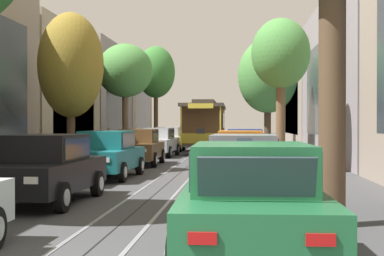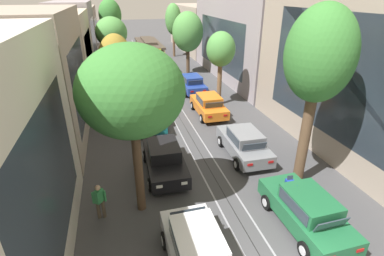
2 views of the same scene
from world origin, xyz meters
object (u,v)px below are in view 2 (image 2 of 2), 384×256
at_px(parked_car_white_near_left, 199,254).
at_px(pedestrian_on_left_pavement, 108,73).
at_px(street_tree_kerb_left_second, 116,64).
at_px(street_tree_kerb_right_second, 221,50).
at_px(street_tree_kerb_right_mid, 188,32).
at_px(parked_car_brown_fourth_left, 142,90).
at_px(parked_car_green_near_right, 306,210).
at_px(parked_car_blue_fourth_right, 192,84).
at_px(street_tree_kerb_right_fourth, 173,20).
at_px(cable_car_trolley, 149,53).
at_px(motorcycle_with_rider, 294,199).
at_px(street_tree_kerb_right_near, 319,58).
at_px(pedestrian_on_right_pavement, 99,200).
at_px(street_tree_kerb_left_near, 131,93).
at_px(parked_car_teal_mid_left, 150,115).
at_px(parked_car_silver_fifth_left, 135,72).
at_px(parked_car_orange_mid_right, 209,105).
at_px(street_tree_kerb_left_fourth, 110,15).
at_px(parked_car_black_second_left, 164,159).
at_px(parked_car_silver_sixth_left, 130,61).
at_px(street_tree_kerb_left_mid, 111,33).
at_px(parked_car_grey_second_right, 244,143).

height_order(parked_car_white_near_left, pedestrian_on_left_pavement, parked_car_white_near_left).
distance_m(street_tree_kerb_left_second, pedestrian_on_left_pavement, 10.59).
distance_m(street_tree_kerb_right_second, street_tree_kerb_right_mid, 10.63).
height_order(parked_car_brown_fourth_left, parked_car_green_near_right, same).
height_order(parked_car_blue_fourth_right, pedestrian_on_left_pavement, parked_car_blue_fourth_right).
relative_size(street_tree_kerb_right_second, street_tree_kerb_right_fourth, 0.82).
relative_size(cable_car_trolley, motorcycle_with_rider, 4.81).
relative_size(parked_car_green_near_right, street_tree_kerb_right_near, 0.54).
xyz_separation_m(street_tree_kerb_left_second, motorcycle_with_rider, (6.31, -12.58, -3.15)).
bearing_deg(motorcycle_with_rider, pedestrian_on_right_pavement, 165.70).
xyz_separation_m(street_tree_kerb_left_near, cable_car_trolley, (3.77, 26.34, -3.54)).
height_order(street_tree_kerb_right_fourth, pedestrian_on_right_pavement, street_tree_kerb_right_fourth).
xyz_separation_m(street_tree_kerb_right_mid, street_tree_kerb_right_fourth, (0.42, 9.82, 0.47)).
height_order(parked_car_teal_mid_left, cable_car_trolley, cable_car_trolley).
xyz_separation_m(parked_car_teal_mid_left, street_tree_kerb_left_near, (-1.48, -8.44, 4.40)).
bearing_deg(parked_car_silver_fifth_left, parked_car_green_near_right, -78.85).
bearing_deg(parked_car_orange_mid_right, parked_car_silver_fifth_left, 111.77).
bearing_deg(street_tree_kerb_left_near, parked_car_blue_fourth_right, 67.59).
height_order(parked_car_orange_mid_right, street_tree_kerb_right_fourth, street_tree_kerb_right_fourth).
height_order(parked_car_blue_fourth_right, street_tree_kerb_left_fourth, street_tree_kerb_left_fourth).
height_order(parked_car_white_near_left, parked_car_brown_fourth_left, same).
height_order(parked_car_silver_fifth_left, parked_car_green_near_right, same).
distance_m(parked_car_white_near_left, parked_car_silver_fifth_left, 24.26).
distance_m(parked_car_black_second_left, parked_car_brown_fourth_left, 11.84).
height_order(parked_car_silver_sixth_left, parked_car_green_near_right, same).
bearing_deg(parked_car_silver_fifth_left, street_tree_kerb_right_fourth, 59.74).
bearing_deg(street_tree_kerb_left_second, parked_car_silver_sixth_left, 83.86).
xyz_separation_m(parked_car_white_near_left, pedestrian_on_right_pavement, (-3.14, 3.50, 0.10)).
height_order(street_tree_kerb_left_mid, street_tree_kerb_right_near, street_tree_kerb_right_near).
bearing_deg(street_tree_kerb_left_fourth, parked_car_teal_mid_left, -85.64).
bearing_deg(parked_car_orange_mid_right, street_tree_kerb_right_mid, 82.85).
height_order(parked_car_green_near_right, pedestrian_on_right_pavement, pedestrian_on_right_pavement).
distance_m(street_tree_kerb_left_near, pedestrian_on_left_pavement, 21.05).
xyz_separation_m(parked_car_teal_mid_left, pedestrian_on_left_pavement, (-2.72, 12.12, 0.08)).
bearing_deg(street_tree_kerb_left_second, street_tree_kerb_right_fourth, 68.59).
xyz_separation_m(parked_car_orange_mid_right, street_tree_kerb_right_mid, (1.58, 12.62, 3.70)).
height_order(parked_car_black_second_left, parked_car_grey_second_right, same).
relative_size(parked_car_grey_second_right, street_tree_kerb_left_second, 0.73).
relative_size(parked_car_silver_fifth_left, parked_car_green_near_right, 1.01).
distance_m(parked_car_blue_fourth_right, cable_car_trolley, 11.61).
bearing_deg(street_tree_kerb_right_fourth, street_tree_kerb_left_fourth, 175.32).
bearing_deg(parked_car_white_near_left, motorcycle_with_rider, 19.29).
height_order(parked_car_teal_mid_left, street_tree_kerb_left_mid, street_tree_kerb_left_mid).
height_order(parked_car_white_near_left, cable_car_trolley, cable_car_trolley).
bearing_deg(parked_car_silver_sixth_left, pedestrian_on_right_pavement, -96.48).
distance_m(street_tree_kerb_right_mid, pedestrian_on_left_pavement, 9.63).
bearing_deg(parked_car_grey_second_right, parked_car_white_near_left, -124.30).
bearing_deg(street_tree_kerb_left_mid, parked_car_orange_mid_right, -61.45).
relative_size(parked_car_blue_fourth_right, cable_car_trolley, 0.48).
relative_size(parked_car_brown_fourth_left, parked_car_silver_fifth_left, 0.99).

